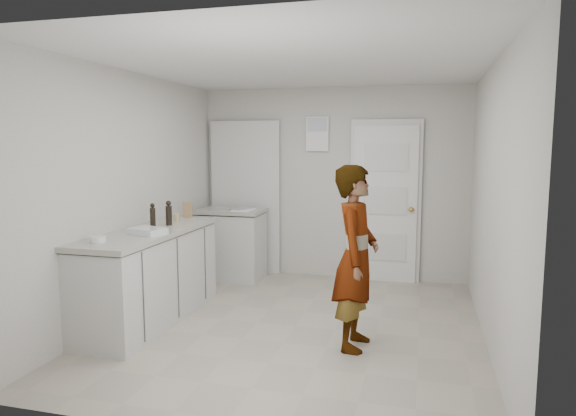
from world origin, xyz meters
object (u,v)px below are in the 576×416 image
(oil_cruet_a, at_px, (169,214))
(baking_dish, at_px, (147,231))
(cake_mix_box, at_px, (188,210))
(oil_cruet_b, at_px, (153,216))
(spice_jar, at_px, (177,217))
(egg_bowl, at_px, (98,239))
(person, at_px, (356,257))

(oil_cruet_a, bearing_deg, baking_dish, -84.46)
(cake_mix_box, bearing_deg, oil_cruet_a, -99.19)
(oil_cruet_b, height_order, baking_dish, oil_cruet_b)
(baking_dish, bearing_deg, spice_jar, 97.61)
(spice_jar, bearing_deg, oil_cruet_b, -92.61)
(cake_mix_box, distance_m, egg_bowl, 1.60)
(person, height_order, egg_bowl, person)
(oil_cruet_b, xyz_separation_m, baking_dish, (0.13, -0.33, -0.09))
(oil_cruet_a, bearing_deg, egg_bowl, -98.28)
(person, bearing_deg, oil_cruet_b, 85.54)
(baking_dish, height_order, egg_bowl, baking_dish)
(oil_cruet_a, height_order, oil_cruet_b, oil_cruet_a)
(oil_cruet_b, xyz_separation_m, egg_bowl, (-0.07, -0.82, -0.09))
(cake_mix_box, xyz_separation_m, oil_cruet_b, (-0.01, -0.78, 0.03))
(person, distance_m, oil_cruet_b, 2.12)
(baking_dish, bearing_deg, egg_bowl, -112.18)
(oil_cruet_b, bearing_deg, cake_mix_box, 89.62)
(oil_cruet_a, bearing_deg, person, -12.88)
(oil_cruet_b, distance_m, egg_bowl, 0.83)
(person, bearing_deg, cake_mix_box, 66.16)
(cake_mix_box, relative_size, oil_cruet_a, 0.68)
(person, xyz_separation_m, cake_mix_box, (-2.09, 1.05, 0.22))
(oil_cruet_b, distance_m, baking_dish, 0.37)
(cake_mix_box, distance_m, oil_cruet_a, 0.60)
(egg_bowl, bearing_deg, cake_mix_box, 87.37)
(cake_mix_box, bearing_deg, person, -43.00)
(cake_mix_box, bearing_deg, egg_bowl, -108.89)
(person, xyz_separation_m, spice_jar, (-2.07, 0.74, 0.17))
(oil_cruet_b, bearing_deg, spice_jar, 87.39)
(spice_jar, relative_size, baking_dish, 0.23)
(cake_mix_box, distance_m, baking_dish, 1.12)
(person, xyz_separation_m, oil_cruet_a, (-2.01, 0.46, 0.25))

